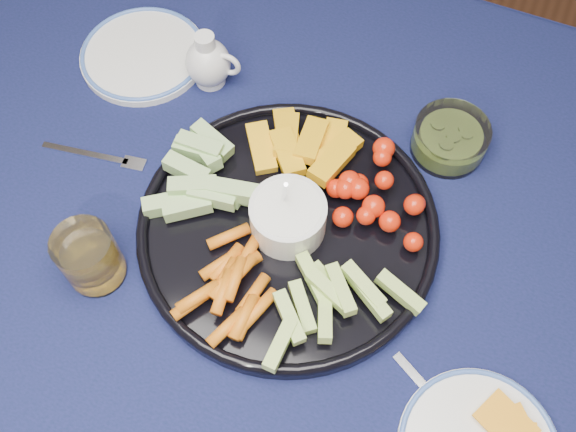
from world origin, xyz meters
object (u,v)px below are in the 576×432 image
at_px(juice_tumbler, 91,259).
at_px(pickle_bowl, 450,140).
at_px(creamer_pitcher, 209,62).
at_px(crudite_platter, 286,224).
at_px(dining_table, 245,241).
at_px(side_plate_extra, 143,54).

bearing_deg(juice_tumbler, pickle_bowl, 45.53).
relative_size(creamer_pitcher, juice_tumbler, 1.06).
distance_m(crudite_platter, pickle_bowl, 0.27).
bearing_deg(pickle_bowl, dining_table, -136.51).
distance_m(creamer_pitcher, side_plate_extra, 0.12).
relative_size(pickle_bowl, side_plate_extra, 0.54).
bearing_deg(side_plate_extra, juice_tumbler, -69.72).
bearing_deg(pickle_bowl, crudite_platter, -126.22).
xyz_separation_m(crudite_platter, creamer_pitcher, (-0.21, 0.20, 0.02)).
distance_m(crudite_platter, creamer_pitcher, 0.29).
relative_size(crudite_platter, pickle_bowl, 3.76).
xyz_separation_m(dining_table, pickle_bowl, (0.23, 0.22, 0.11)).
bearing_deg(pickle_bowl, creamer_pitcher, -176.65).
distance_m(dining_table, side_plate_extra, 0.34).
height_order(creamer_pitcher, pickle_bowl, creamer_pitcher).
height_order(pickle_bowl, juice_tumbler, juice_tumbler).
relative_size(creamer_pitcher, side_plate_extra, 0.48).
relative_size(pickle_bowl, juice_tumbler, 1.20).
bearing_deg(dining_table, side_plate_extra, 143.76).
height_order(juice_tumbler, side_plate_extra, juice_tumbler).
relative_size(dining_table, crudite_platter, 4.12).
bearing_deg(side_plate_extra, crudite_platter, -30.54).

